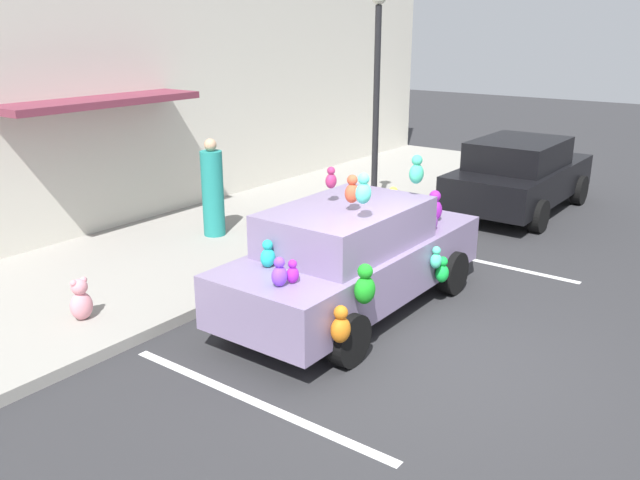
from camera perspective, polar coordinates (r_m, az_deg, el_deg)
The scene contains 10 objects.
ground_plane at distance 8.08m, azimuth 8.83°, elevation -10.10°, with size 60.00×60.00×0.00m, color #2D2D30.
sidewalk at distance 11.04m, azimuth -14.64°, elevation -2.15°, with size 24.00×4.00×0.15m, color gray.
storefront_building at distance 12.18m, azimuth -22.40°, elevation 14.01°, with size 24.00×1.25×6.40m.
parking_stripe_front at distance 11.47m, azimuth 12.97°, elevation -1.64°, with size 0.12×3.60×0.01m, color silver.
parking_stripe_rear at distance 7.22m, azimuth -5.89°, elevation -13.64°, with size 0.12×3.60×0.01m, color silver.
plush_covered_car at distance 8.95m, azimuth 2.92°, elevation -1.41°, with size 4.36×1.99×2.12m.
parked_sedan_behind at distance 14.54m, azimuth 16.84°, elevation 5.44°, with size 4.17×2.01×1.54m.
teddy_bear_on_sidewalk at distance 9.06m, azimuth -19.96°, elevation -4.93°, with size 0.30×0.25×0.57m.
street_lamp_post at distance 12.76m, azimuth 4.92°, elevation 13.29°, with size 0.28×0.28×4.26m.
pedestrian_near_shopfront at distance 11.94m, azimuth -9.25°, elevation 4.16°, with size 0.39×0.39×1.75m.
Camera 1 is at (-6.36, -3.22, 3.79)m, focal length 37.03 mm.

